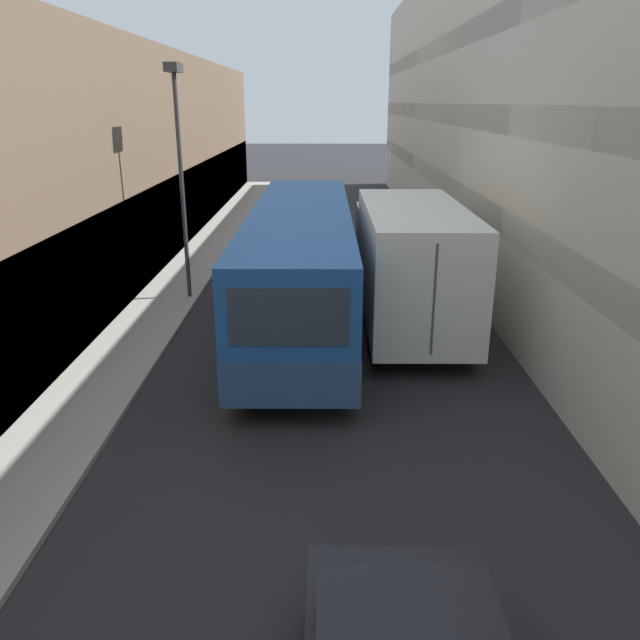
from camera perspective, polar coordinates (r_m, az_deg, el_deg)
name	(u,v)px	position (r m, az deg, el deg)	size (l,w,h in m)	color
ground_plane	(325,324)	(16.37, 0.47, -0.41)	(150.00, 150.00, 0.00)	#232326
sidewalk_left	(148,322)	(17.00, -15.43, -0.19)	(1.82, 60.00, 0.11)	#9E998E
building_left_shopfront	(54,195)	(16.92, -23.11, 10.44)	(2.40, 60.00, 7.39)	brown
building_right_apartment	(561,107)	(16.37, 21.16, 17.72)	(2.40, 60.00, 10.89)	beige
bus	(301,262)	(16.33, -1.71, 5.30)	(2.51, 12.04, 2.96)	#1E519E
box_truck	(408,257)	(16.62, 8.02, 5.74)	(2.37, 8.87, 3.14)	silver
street_lamp	(178,139)	(18.05, -12.81, 15.87)	(0.36, 0.80, 6.39)	#38383D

